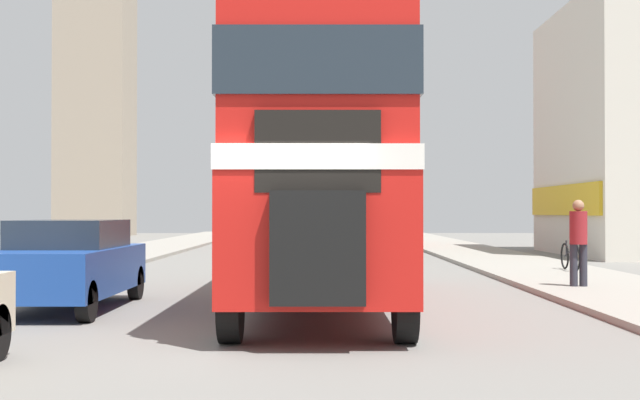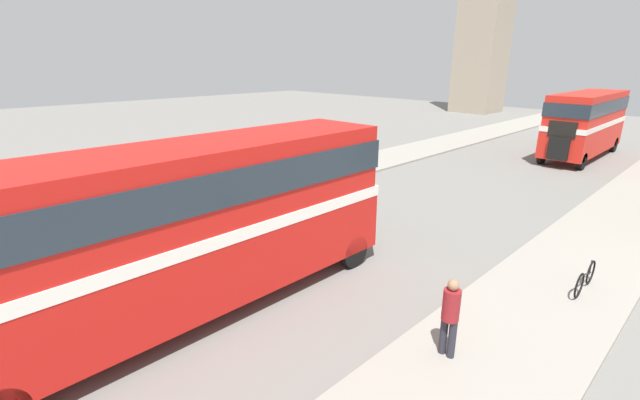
# 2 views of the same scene
# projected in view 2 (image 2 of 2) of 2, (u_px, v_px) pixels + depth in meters

# --- Properties ---
(double_decker_bus) EXTENTS (2.52, 11.09, 4.31)m
(double_decker_bus) POSITION_uv_depth(u_px,v_px,m) (198.00, 216.00, 10.36)
(double_decker_bus) COLOR red
(double_decker_bus) RESTS_ON ground_plane
(bus_distant) EXTENTS (2.52, 9.32, 4.18)m
(bus_distant) POSITION_uv_depth(u_px,v_px,m) (586.00, 120.00, 27.56)
(bus_distant) COLOR red
(bus_distant) RESTS_ON ground_plane
(car_parked_mid) EXTENTS (1.80, 4.47, 1.53)m
(car_parked_mid) POSITION_uv_depth(u_px,v_px,m) (114.00, 240.00, 13.38)
(car_parked_mid) COLOR #1E479E
(car_parked_mid) RESTS_ON ground_plane
(pedestrian_walking) EXTENTS (0.36, 0.36, 1.80)m
(pedestrian_walking) POSITION_uv_depth(u_px,v_px,m) (450.00, 313.00, 8.91)
(pedestrian_walking) COLOR #282833
(pedestrian_walking) RESTS_ON sidewalk_right
(bicycle_on_pavement) EXTENTS (0.05, 1.76, 0.78)m
(bicycle_on_pavement) POSITION_uv_depth(u_px,v_px,m) (585.00, 279.00, 11.67)
(bicycle_on_pavement) COLOR black
(bicycle_on_pavement) RESTS_ON sidewalk_right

